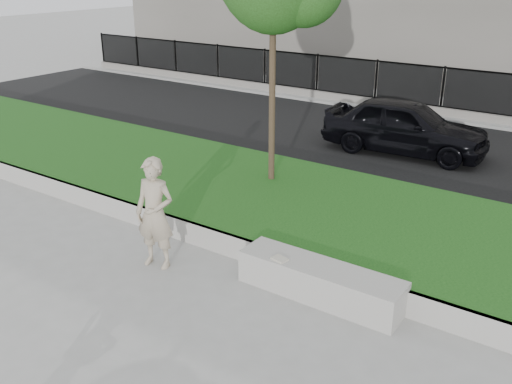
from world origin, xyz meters
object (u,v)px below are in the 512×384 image
Objects in this scene: stone_bench at (320,281)px; man at (155,214)px; book at (280,259)px; car_dark at (405,126)px.

man reaches higher than stone_bench.
car_dark reaches higher than book.
stone_bench is 2.75m from man.
man is 2.10m from book.
stone_bench is at bearing -172.02° from car_dark.
book reaches higher than stone_bench.
book is at bearing -176.74° from car_dark.
book is 0.06× the size of car_dark.
stone_bench is 0.61× the size of car_dark.
stone_bench is 0.66m from book.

